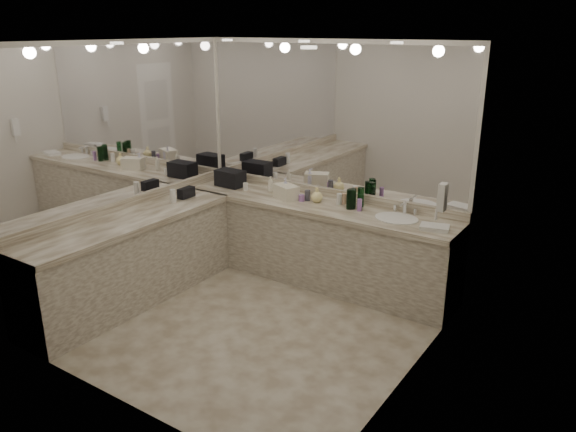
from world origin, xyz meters
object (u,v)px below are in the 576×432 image
Objects in this scene: sink at (396,219)px; cream_cosmetic_case at (286,192)px; black_toiletry_bag at (230,178)px; soap_bottle_a at (271,184)px; hand_towel at (435,227)px; soap_bottle_c at (317,195)px; wall_phone at (443,197)px; soap_bottle_b at (286,187)px.

cream_cosmetic_case is at bearing -178.23° from sink.
soap_bottle_a is at bearing 8.69° from black_toiletry_bag.
hand_towel is 1.60× the size of soap_bottle_c.
cream_cosmetic_case is at bearing -3.93° from black_toiletry_bag.
hand_towel is at bearing -12.74° from sink.
soap_bottle_a is at bearing 174.51° from hand_towel.
wall_phone is at bearing -15.14° from soap_bottle_a.
hand_towel is (-0.18, 0.40, -0.43)m from wall_phone.
soap_bottle_c reaches higher than hand_towel.
cream_cosmetic_case is (-1.30, -0.04, 0.09)m from sink.
soap_bottle_b is 0.40m from soap_bottle_c.
soap_bottle_c reaches higher than sink.
black_toiletry_bag is at bearing 177.46° from hand_towel.
black_toiletry_bag reaches higher than hand_towel.
soap_bottle_c is at bearing -5.29° from soap_bottle_a.
soap_bottle_a is (-2.04, 0.20, 0.07)m from hand_towel.
wall_phone reaches higher than black_toiletry_bag.
wall_phone is at bearing -39.57° from sink.
hand_towel is at bearing -3.97° from soap_bottle_b.
soap_bottle_c is (0.66, -0.06, -0.01)m from soap_bottle_a.
black_toiletry_bag is 1.27× the size of hand_towel.
soap_bottle_b is at bearing 164.94° from wall_phone.
cream_cosmetic_case reaches higher than sink.
black_toiletry_bag is 1.19× the size of cream_cosmetic_case.
sink is 2.06× the size of soap_bottle_b.
black_toiletry_bag reaches higher than soap_bottle_c.
soap_bottle_b reaches higher than black_toiletry_bag.
wall_phone is at bearing 8.83° from cream_cosmetic_case.
soap_bottle_c is at bearing 160.90° from wall_phone.
soap_bottle_c is at bearing 0.99° from black_toiletry_bag.
sink is 1.36m from soap_bottle_b.
wall_phone is 2.82m from black_toiletry_bag.
sink is at bearing 24.18° from cream_cosmetic_case.
soap_bottle_c is (0.35, 0.08, 0.00)m from cream_cosmetic_case.
soap_bottle_b reaches higher than sink.
soap_bottle_b reaches higher than hand_towel.
cream_cosmetic_case is 0.09m from soap_bottle_b.
black_toiletry_bag is at bearing 169.34° from wall_phone.
soap_bottle_a reaches higher than soap_bottle_c.
cream_cosmetic_case is 1.06× the size of hand_towel.
sink is 1.30m from cream_cosmetic_case.
wall_phone is 0.90× the size of hand_towel.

